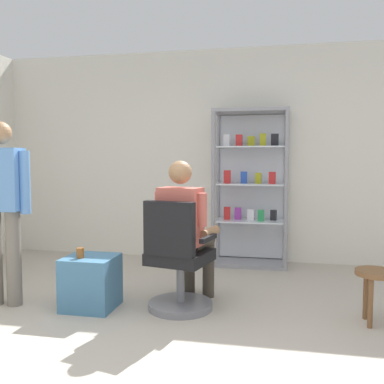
{
  "coord_description": "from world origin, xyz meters",
  "views": [
    {
      "loc": [
        0.75,
        -2.51,
        1.3
      ],
      "look_at": [
        -0.04,
        1.33,
        1.0
      ],
      "focal_mm": 39.88,
      "sensor_mm": 36.0,
      "label": 1
    }
  ],
  "objects_px": {
    "tea_glass": "(80,253)",
    "office_chair": "(178,266)",
    "seated_shopkeeper": "(186,226)",
    "storage_crate": "(91,282)",
    "standing_customer": "(2,201)",
    "wooden_stool": "(376,281)",
    "display_cabinet_main": "(251,187)"
  },
  "relations": [
    {
      "from": "tea_glass",
      "to": "office_chair",
      "type": "bearing_deg",
      "value": 10.38
    },
    {
      "from": "seated_shopkeeper",
      "to": "storage_crate",
      "type": "height_order",
      "value": "seated_shopkeeper"
    },
    {
      "from": "standing_customer",
      "to": "seated_shopkeeper",
      "type": "bearing_deg",
      "value": 11.56
    },
    {
      "from": "tea_glass",
      "to": "wooden_stool",
      "type": "relative_size",
      "value": 0.2
    },
    {
      "from": "storage_crate",
      "to": "tea_glass",
      "type": "relative_size",
      "value": 5.24
    },
    {
      "from": "office_chair",
      "to": "wooden_stool",
      "type": "xyz_separation_m",
      "value": [
        1.6,
        0.03,
        -0.05
      ]
    },
    {
      "from": "storage_crate",
      "to": "standing_customer",
      "type": "bearing_deg",
      "value": -174.34
    },
    {
      "from": "display_cabinet_main",
      "to": "wooden_stool",
      "type": "xyz_separation_m",
      "value": [
        1.11,
        -1.76,
        -0.62
      ]
    },
    {
      "from": "tea_glass",
      "to": "wooden_stool",
      "type": "bearing_deg",
      "value": 4.28
    },
    {
      "from": "office_chair",
      "to": "standing_customer",
      "type": "distance_m",
      "value": 1.65
    },
    {
      "from": "office_chair",
      "to": "tea_glass",
      "type": "distance_m",
      "value": 0.84
    },
    {
      "from": "tea_glass",
      "to": "wooden_stool",
      "type": "distance_m",
      "value": 2.43
    },
    {
      "from": "display_cabinet_main",
      "to": "storage_crate",
      "type": "relative_size",
      "value": 4.16
    },
    {
      "from": "display_cabinet_main",
      "to": "storage_crate",
      "type": "distance_m",
      "value": 2.37
    },
    {
      "from": "display_cabinet_main",
      "to": "tea_glass",
      "type": "height_order",
      "value": "display_cabinet_main"
    },
    {
      "from": "seated_shopkeeper",
      "to": "standing_customer",
      "type": "distance_m",
      "value": 1.63
    },
    {
      "from": "office_chair",
      "to": "tea_glass",
      "type": "relative_size",
      "value": 11.01
    },
    {
      "from": "display_cabinet_main",
      "to": "standing_customer",
      "type": "distance_m",
      "value": 2.83
    },
    {
      "from": "storage_crate",
      "to": "wooden_stool",
      "type": "xyz_separation_m",
      "value": [
        2.36,
        0.12,
        0.12
      ]
    },
    {
      "from": "wooden_stool",
      "to": "seated_shopkeeper",
      "type": "bearing_deg",
      "value": 175.28
    },
    {
      "from": "display_cabinet_main",
      "to": "seated_shopkeeper",
      "type": "xyz_separation_m",
      "value": [
        -0.46,
        -1.63,
        -0.25
      ]
    },
    {
      "from": "display_cabinet_main",
      "to": "tea_glass",
      "type": "bearing_deg",
      "value": -124.1
    },
    {
      "from": "seated_shopkeeper",
      "to": "office_chair",
      "type": "bearing_deg",
      "value": -102.61
    },
    {
      "from": "storage_crate",
      "to": "standing_customer",
      "type": "relative_size",
      "value": 0.28
    },
    {
      "from": "storage_crate",
      "to": "standing_customer",
      "type": "distance_m",
      "value": 1.06
    },
    {
      "from": "tea_glass",
      "to": "seated_shopkeeper",
      "type": "bearing_deg",
      "value": 19.87
    },
    {
      "from": "storage_crate",
      "to": "wooden_stool",
      "type": "bearing_deg",
      "value": 2.84
    },
    {
      "from": "wooden_stool",
      "to": "tea_glass",
      "type": "bearing_deg",
      "value": -175.72
    },
    {
      "from": "seated_shopkeeper",
      "to": "tea_glass",
      "type": "xyz_separation_m",
      "value": [
        -0.86,
        -0.31,
        -0.21
      ]
    },
    {
      "from": "display_cabinet_main",
      "to": "standing_customer",
      "type": "height_order",
      "value": "display_cabinet_main"
    },
    {
      "from": "standing_customer",
      "to": "wooden_stool",
      "type": "height_order",
      "value": "standing_customer"
    },
    {
      "from": "wooden_stool",
      "to": "display_cabinet_main",
      "type": "bearing_deg",
      "value": 122.14
    }
  ]
}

